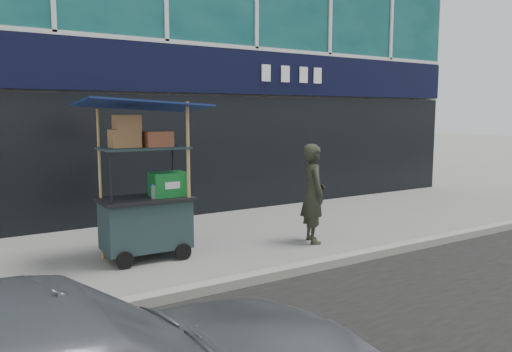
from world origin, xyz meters
TOP-DOWN VIEW (x-y plane):
  - ground at (0.00, 0.00)m, footprint 80.00×80.00m
  - curb at (0.00, -0.20)m, footprint 80.00×0.18m
  - vendor_cart at (-1.33, 1.52)m, footprint 1.70×1.23m
  - vendor_man at (1.22, 0.96)m, footprint 0.55×0.67m

SIDE VIEW (x-z plane):
  - ground at x=0.00m, z-range 0.00..0.00m
  - curb at x=0.00m, z-range 0.00..0.12m
  - vendor_man at x=1.22m, z-range 0.00..1.58m
  - vendor_cart at x=-1.33m, z-range -0.34..1.92m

